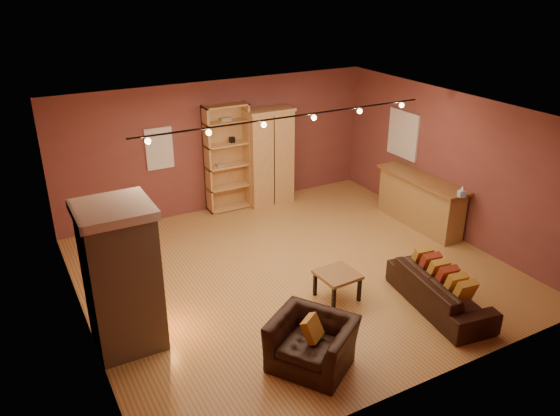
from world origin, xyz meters
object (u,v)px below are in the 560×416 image
armoire (269,156)px  bar_counter (420,201)px  armchair (312,336)px  bookcase (226,157)px  loveseat (441,284)px  coffee_table (337,277)px  fireplace (122,277)px

armoire → bar_counter: size_ratio=1.00×
armoire → armchair: bearing=-111.7°
bookcase → loveseat: size_ratio=1.16×
armoire → loveseat: armoire is taller
bookcase → armchair: size_ratio=1.87×
armchair → coffee_table: 1.68m
bookcase → armchair: bearing=-101.9°
armoire → armchair: size_ratio=1.73×
armchair → bookcase: bearing=134.3°
bookcase → loveseat: (1.33, -5.17, -0.78)m
fireplace → bookcase: size_ratio=0.91×
fireplace → armoire: armoire is taller
fireplace → coffee_table: (3.21, -0.48, -0.67)m
armchair → coffee_table: size_ratio=1.97×
armoire → loveseat: bearing=-85.6°
fireplace → armoire: 5.44m
bar_counter → loveseat: bar_counter is taller
armoire → armchair: 5.66m
fireplace → armchair: (2.01, -1.65, -0.60)m
armoire → coffee_table: 4.21m
bar_counter → loveseat: bearing=-125.7°
fireplace → loveseat: bearing=-17.8°
fireplace → coffee_table: bearing=-8.4°
armoire → coffee_table: armoire is taller
bookcase → armoire: bearing=-9.1°
fireplace → coffee_table: fireplace is taller
fireplace → bar_counter: (6.24, 1.01, -0.53)m
bookcase → bar_counter: (3.09, -2.72, -0.66)m
fireplace → loveseat: 4.75m
bar_counter → armchair: bar_counter is taller
coffee_table → loveseat: bearing=-37.3°
armoire → bar_counter: armoire is taller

